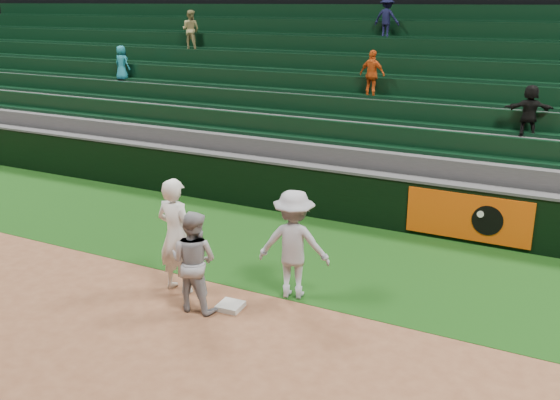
% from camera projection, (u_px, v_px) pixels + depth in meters
% --- Properties ---
extents(ground, '(70.00, 70.00, 0.00)m').
position_uv_depth(ground, '(221.00, 312.00, 10.41)').
color(ground, brown).
rests_on(ground, ground).
extents(foul_grass, '(36.00, 4.20, 0.01)m').
position_uv_depth(foul_grass, '(299.00, 251.00, 12.94)').
color(foul_grass, '#10350D').
rests_on(foul_grass, ground).
extents(first_base, '(0.42, 0.42, 0.09)m').
position_uv_depth(first_base, '(230.00, 306.00, 10.51)').
color(first_base, silver).
rests_on(first_base, ground).
extents(first_baseman, '(0.80, 0.56, 2.08)m').
position_uv_depth(first_baseman, '(176.00, 236.00, 10.89)').
color(first_baseman, white).
rests_on(first_baseman, ground).
extents(baserunner, '(0.87, 0.70, 1.73)m').
position_uv_depth(baserunner, '(194.00, 261.00, 10.26)').
color(baserunner, '#95979F').
rests_on(baserunner, ground).
extents(base_coach, '(1.39, 1.01, 1.93)m').
position_uv_depth(base_coach, '(294.00, 244.00, 10.68)').
color(base_coach, '#A6A8B4').
rests_on(base_coach, foul_grass).
extents(field_wall, '(36.00, 0.45, 1.25)m').
position_uv_depth(field_wall, '(340.00, 194.00, 14.60)').
color(field_wall, black).
rests_on(field_wall, ground).
extents(stadium_seating, '(36.00, 5.95, 5.07)m').
position_uv_depth(stadium_seating, '(391.00, 122.00, 17.48)').
color(stadium_seating, '#38373A').
rests_on(stadium_seating, ground).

